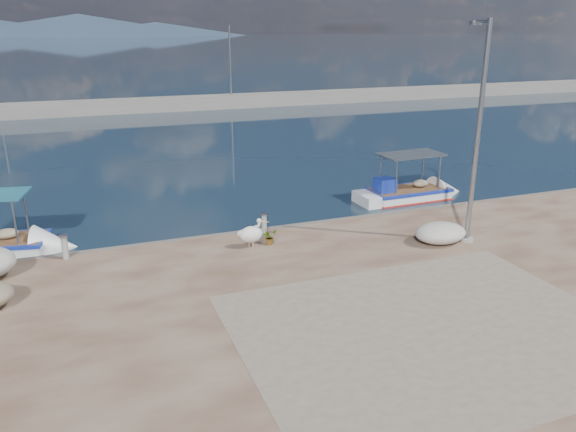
{
  "coord_description": "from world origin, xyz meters",
  "views": [
    {
      "loc": [
        -6.26,
        -12.64,
        7.19
      ],
      "look_at": [
        0.0,
        3.8,
        1.3
      ],
      "focal_mm": 35.0,
      "sensor_mm": 36.0,
      "label": 1
    }
  ],
  "objects_px": {
    "pelican": "(251,234)",
    "bollard_near": "(264,223)",
    "lamp_post": "(476,142)",
    "boat_right": "(407,195)"
  },
  "relations": [
    {
      "from": "pelican",
      "to": "bollard_near",
      "type": "bearing_deg",
      "value": 73.83
    },
    {
      "from": "boat_right",
      "to": "pelican",
      "type": "bearing_deg",
      "value": -154.96
    },
    {
      "from": "pelican",
      "to": "bollard_near",
      "type": "height_order",
      "value": "pelican"
    },
    {
      "from": "boat_right",
      "to": "lamp_post",
      "type": "xyz_separation_m",
      "value": [
        -1.69,
        -6.21,
        3.61
      ]
    },
    {
      "from": "pelican",
      "to": "bollard_near",
      "type": "distance_m",
      "value": 1.37
    },
    {
      "from": "bollard_near",
      "to": "lamp_post",
      "type": "bearing_deg",
      "value": -26.94
    },
    {
      "from": "pelican",
      "to": "bollard_near",
      "type": "relative_size",
      "value": 1.46
    },
    {
      "from": "pelican",
      "to": "lamp_post",
      "type": "distance_m",
      "value": 7.66
    },
    {
      "from": "lamp_post",
      "to": "bollard_near",
      "type": "bearing_deg",
      "value": 153.06
    },
    {
      "from": "bollard_near",
      "to": "pelican",
      "type": "bearing_deg",
      "value": -125.66
    }
  ]
}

